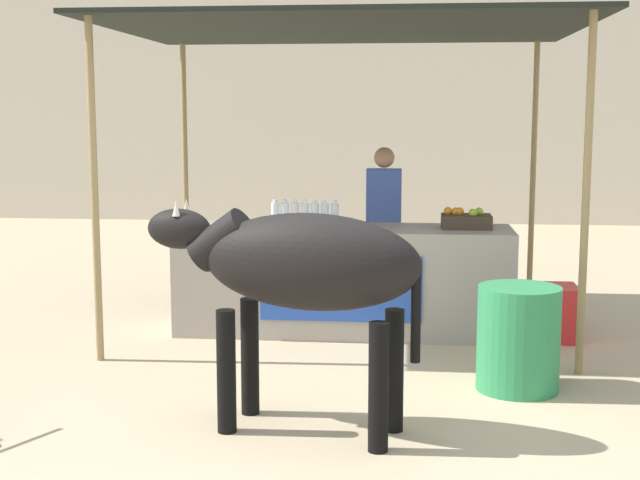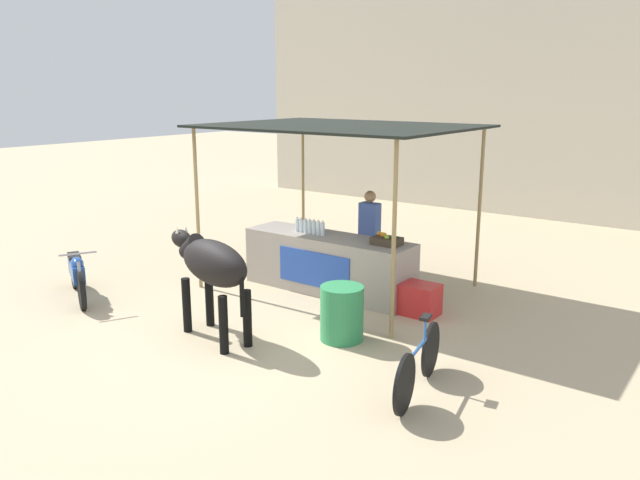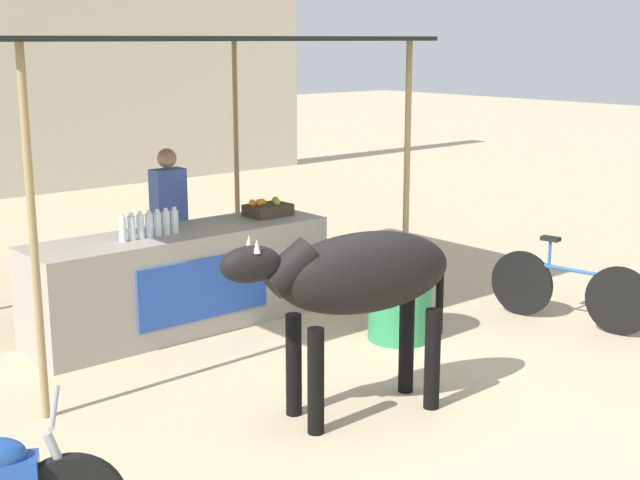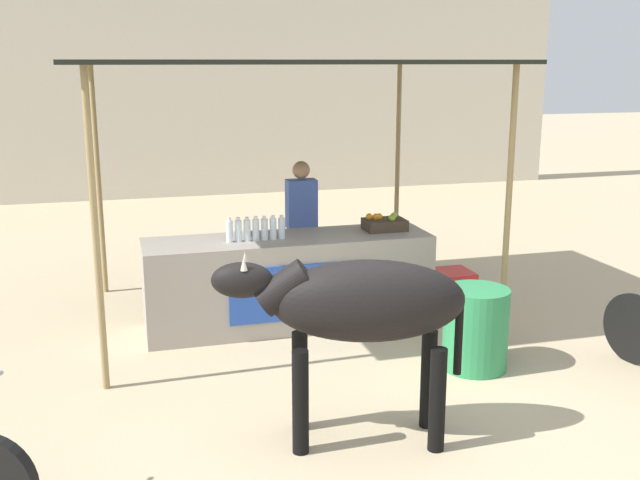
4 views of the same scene
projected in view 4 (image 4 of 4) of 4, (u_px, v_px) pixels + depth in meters
ground_plane at (353, 415)px, 5.96m from camera, size 60.00×60.00×0.00m
building_wall_far at (191, 23)px, 15.05m from camera, size 16.00×0.50×6.96m
stall_counter at (289, 281)px, 7.90m from camera, size 3.00×0.82×0.96m
stall_awning at (280, 71)px, 7.68m from camera, size 4.20×3.20×2.76m
water_bottle_row at (256, 229)px, 7.63m from camera, size 0.61×0.07×0.25m
fruit_crate at (384, 224)px, 8.11m from camera, size 0.44×0.32×0.18m
vendor_behind_counter at (302, 230)px, 8.61m from camera, size 0.34×0.22×1.65m
cooler_box at (444, 292)px, 8.33m from camera, size 0.60×0.44×0.48m
water_barrel at (475, 329)px, 6.80m from camera, size 0.59×0.59×0.76m
cow at (359, 307)px, 5.35m from camera, size 1.85×0.83×1.44m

